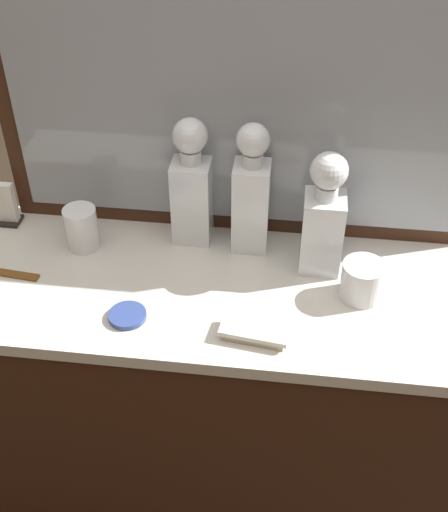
% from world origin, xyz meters
% --- Properties ---
extents(ground_plane, '(6.00, 6.00, 0.00)m').
position_xyz_m(ground_plane, '(0.00, 0.00, 0.00)').
color(ground_plane, '#2D2319').
extents(dresser, '(1.28, 0.47, 0.87)m').
position_xyz_m(dresser, '(0.00, 0.00, 0.44)').
color(dresser, '#381E11').
rests_on(dresser, ground_plane).
extents(dresser_mirror, '(1.07, 0.03, 0.66)m').
position_xyz_m(dresser_mirror, '(0.00, 0.22, 1.21)').
color(dresser_mirror, '#381E11').
rests_on(dresser_mirror, dresser).
extents(crystal_decanter_right, '(0.09, 0.09, 0.29)m').
position_xyz_m(crystal_decanter_right, '(0.20, 0.09, 0.99)').
color(crystal_decanter_right, white).
rests_on(crystal_decanter_right, dresser).
extents(crystal_decanter_far_left, '(0.09, 0.09, 0.31)m').
position_xyz_m(crystal_decanter_far_left, '(-0.09, 0.17, 1.00)').
color(crystal_decanter_far_left, white).
rests_on(crystal_decanter_far_left, dresser).
extents(crystal_decanter_far_right, '(0.08, 0.08, 0.31)m').
position_xyz_m(crystal_decanter_far_right, '(0.04, 0.15, 1.00)').
color(crystal_decanter_far_right, white).
rests_on(crystal_decanter_far_right, dresser).
extents(crystal_tumbler_front, '(0.09, 0.09, 0.08)m').
position_xyz_m(crystal_tumbler_front, '(0.29, 0.00, 0.91)').
color(crystal_tumbler_front, white).
rests_on(crystal_tumbler_front, dresser).
extents(crystal_tumbler_far_right, '(0.08, 0.08, 0.10)m').
position_xyz_m(crystal_tumbler_far_right, '(-0.34, 0.10, 0.92)').
color(crystal_tumbler_far_right, white).
rests_on(crystal_tumbler_far_right, dresser).
extents(silver_brush_center, '(0.14, 0.08, 0.02)m').
position_xyz_m(silver_brush_center, '(0.08, -0.15, 0.89)').
color(silver_brush_center, '#B7A88C').
rests_on(silver_brush_center, dresser).
extents(porcelain_dish, '(0.08, 0.08, 0.01)m').
position_xyz_m(porcelain_dish, '(-0.18, -0.13, 0.88)').
color(porcelain_dish, '#33478C').
rests_on(porcelain_dish, dresser).
extents(tortoiseshell_comb, '(0.13, 0.03, 0.01)m').
position_xyz_m(tortoiseshell_comb, '(-0.47, -0.03, 0.88)').
color(tortoiseshell_comb, brown).
rests_on(tortoiseshell_comb, dresser).
extents(napkin_holder, '(0.05, 0.05, 0.11)m').
position_xyz_m(napkin_holder, '(-0.55, 0.17, 0.92)').
color(napkin_holder, black).
rests_on(napkin_holder, dresser).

